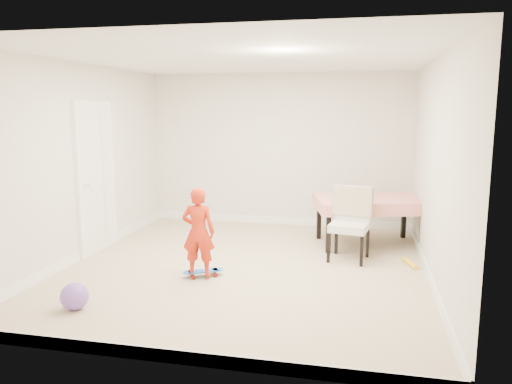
% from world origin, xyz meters
% --- Properties ---
extents(ground, '(5.00, 5.00, 0.00)m').
position_xyz_m(ground, '(0.00, 0.00, 0.00)').
color(ground, tan).
rests_on(ground, ground).
extents(ceiling, '(4.50, 5.00, 0.04)m').
position_xyz_m(ceiling, '(0.00, 0.00, 2.58)').
color(ceiling, silver).
rests_on(ceiling, wall_back).
extents(wall_back, '(4.50, 0.04, 2.60)m').
position_xyz_m(wall_back, '(0.00, 2.48, 1.30)').
color(wall_back, beige).
rests_on(wall_back, ground).
extents(wall_front, '(4.50, 0.04, 2.60)m').
position_xyz_m(wall_front, '(0.00, -2.48, 1.30)').
color(wall_front, beige).
rests_on(wall_front, ground).
extents(wall_left, '(0.04, 5.00, 2.60)m').
position_xyz_m(wall_left, '(-2.23, 0.00, 1.30)').
color(wall_left, beige).
rests_on(wall_left, ground).
extents(wall_right, '(0.04, 5.00, 2.60)m').
position_xyz_m(wall_right, '(2.23, 0.00, 1.30)').
color(wall_right, beige).
rests_on(wall_right, ground).
extents(door, '(0.11, 0.94, 2.11)m').
position_xyz_m(door, '(-2.22, 0.30, 1.02)').
color(door, white).
rests_on(door, ground).
extents(baseboard_back, '(4.50, 0.02, 0.12)m').
position_xyz_m(baseboard_back, '(0.00, 2.49, 0.06)').
color(baseboard_back, white).
rests_on(baseboard_back, ground).
extents(baseboard_front, '(4.50, 0.02, 0.12)m').
position_xyz_m(baseboard_front, '(0.00, -2.49, 0.06)').
color(baseboard_front, white).
rests_on(baseboard_front, ground).
extents(baseboard_left, '(0.02, 5.00, 0.12)m').
position_xyz_m(baseboard_left, '(-2.24, 0.00, 0.06)').
color(baseboard_left, white).
rests_on(baseboard_left, ground).
extents(baseboard_right, '(0.02, 5.00, 0.12)m').
position_xyz_m(baseboard_right, '(2.24, 0.00, 0.06)').
color(baseboard_right, white).
rests_on(baseboard_right, ground).
extents(dining_table, '(1.72, 1.32, 0.71)m').
position_xyz_m(dining_table, '(1.54, 1.43, 0.36)').
color(dining_table, red).
rests_on(dining_table, ground).
extents(dining_chair, '(0.63, 0.70, 0.98)m').
position_xyz_m(dining_chair, '(1.28, 0.60, 0.49)').
color(dining_chair, white).
rests_on(dining_chair, ground).
extents(skateboard, '(0.52, 0.40, 0.07)m').
position_xyz_m(skateboard, '(-0.41, -0.45, 0.04)').
color(skateboard, blue).
rests_on(skateboard, ground).
extents(child, '(0.41, 0.29, 1.07)m').
position_xyz_m(child, '(-0.44, -0.53, 0.54)').
color(child, red).
rests_on(child, ground).
extents(balloon, '(0.28, 0.28, 0.28)m').
position_xyz_m(balloon, '(-1.37, -1.69, 0.14)').
color(balloon, '#794FBF').
rests_on(balloon, ground).
extents(foam_toy, '(0.18, 0.40, 0.06)m').
position_xyz_m(foam_toy, '(2.07, 0.53, 0.03)').
color(foam_toy, yellow).
rests_on(foam_toy, ground).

